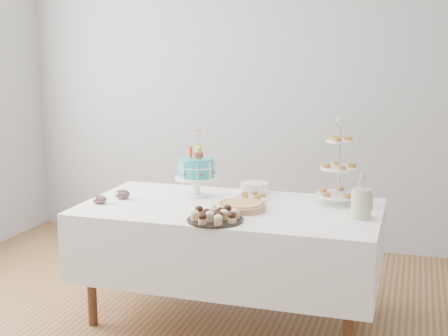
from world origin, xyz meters
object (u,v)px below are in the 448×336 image
(pie, at_px, (243,206))
(cupcake_tray, at_px, (215,215))
(birthday_cake, at_px, (197,179))
(tiered_stand, at_px, (339,169))
(utensil_pitcher, at_px, (361,202))
(plate_stack, at_px, (254,188))
(jam_bowl_b, at_px, (122,194))
(jam_bowl_a, at_px, (100,200))
(table, at_px, (230,240))
(pastry_plate, at_px, (253,196))

(pie, bearing_deg, cupcake_tray, -106.39)
(birthday_cake, xyz_separation_m, tiered_stand, (0.96, 0.08, 0.11))
(utensil_pitcher, bearing_deg, plate_stack, 157.12)
(birthday_cake, xyz_separation_m, jam_bowl_b, (-0.46, -0.21, -0.10))
(birthday_cake, distance_m, jam_bowl_a, 0.67)
(tiered_stand, xyz_separation_m, plate_stack, (-0.60, 0.13, -0.20))
(tiered_stand, distance_m, utensil_pitcher, 0.38)
(table, bearing_deg, birthday_cake, 147.42)
(cupcake_tray, height_order, jam_bowl_b, cupcake_tray)
(birthday_cake, xyz_separation_m, plate_stack, (0.35, 0.21, -0.09))
(table, relative_size, utensil_pitcher, 6.96)
(pie, relative_size, plate_stack, 1.59)
(cupcake_tray, xyz_separation_m, utensil_pitcher, (0.82, 0.32, 0.06))
(birthday_cake, bearing_deg, jam_bowl_a, -121.66)
(birthday_cake, distance_m, pastry_plate, 0.40)
(birthday_cake, height_order, cupcake_tray, birthday_cake)
(cupcake_tray, xyz_separation_m, jam_bowl_a, (-0.86, 0.18, -0.01))
(birthday_cake, distance_m, jam_bowl_b, 0.52)
(jam_bowl_b, bearing_deg, pastry_plate, 17.66)
(table, distance_m, jam_bowl_a, 0.90)
(pie, height_order, jam_bowl_a, jam_bowl_a)
(cupcake_tray, bearing_deg, pie, 73.61)
(tiered_stand, distance_m, plate_stack, 0.65)
(plate_stack, height_order, jam_bowl_a, plate_stack)
(birthday_cake, distance_m, cupcake_tray, 0.64)
(birthday_cake, bearing_deg, table, -8.69)
(cupcake_tray, bearing_deg, utensil_pitcher, 21.26)
(pie, distance_m, utensil_pitcher, 0.74)
(plate_stack, bearing_deg, birthday_cake, -149.21)
(pastry_plate, xyz_separation_m, jam_bowl_a, (-0.93, -0.43, 0.01))
(pie, distance_m, jam_bowl_a, 0.95)
(plate_stack, distance_m, utensil_pitcher, 0.90)
(birthday_cake, xyz_separation_m, pie, (0.40, -0.26, -0.10))
(pie, bearing_deg, pastry_plate, 92.76)
(pastry_plate, bearing_deg, tiered_stand, 1.89)
(utensil_pitcher, bearing_deg, table, -176.12)
(jam_bowl_a, bearing_deg, birthday_cake, 34.45)
(birthday_cake, distance_m, tiered_stand, 0.96)
(tiered_stand, xyz_separation_m, utensil_pitcher, (0.18, -0.31, -0.14))
(pastry_plate, bearing_deg, jam_bowl_b, -162.34)
(jam_bowl_a, distance_m, utensil_pitcher, 1.68)
(cupcake_tray, distance_m, plate_stack, 0.76)
(table, distance_m, utensil_pitcher, 0.90)
(tiered_stand, xyz_separation_m, jam_bowl_a, (-1.50, -0.45, -0.21))
(cupcake_tray, bearing_deg, plate_stack, 86.89)
(birthday_cake, relative_size, pastry_plate, 1.96)
(jam_bowl_a, xyz_separation_m, utensil_pitcher, (1.68, 0.14, 0.07))
(jam_bowl_b, bearing_deg, cupcake_tray, -23.58)
(birthday_cake, bearing_deg, utensil_pitcher, 12.38)
(jam_bowl_a, bearing_deg, plate_stack, 33.04)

